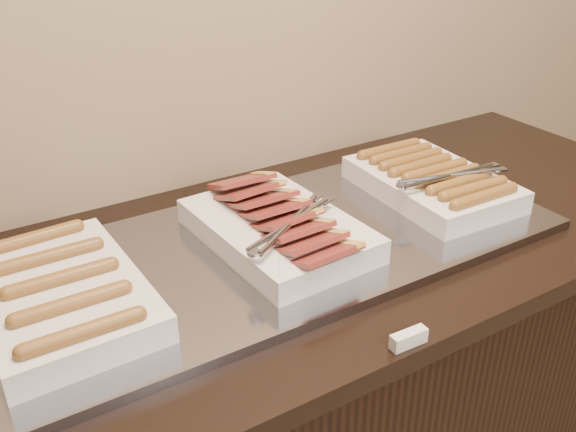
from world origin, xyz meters
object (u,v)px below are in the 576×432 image
object	(u,v)px
dish_center	(279,227)
dish_right	(433,181)
dish_left	(60,294)
counter	(275,418)
warming_tray	(264,250)

from	to	relation	value
dish_center	dish_right	bearing A→B (deg)	-2.81
dish_left	dish_right	distance (m)	0.83
dish_center	dish_right	xyz separation A→B (m)	(0.41, -0.00, 0.00)
counter	warming_tray	xyz separation A→B (m)	(-0.02, 0.00, 0.46)
warming_tray	dish_right	xyz separation A→B (m)	(0.44, -0.00, 0.04)
dish_left	dish_right	size ratio (longest dim) A/B	1.03
counter	dish_left	size ratio (longest dim) A/B	5.37
warming_tray	dish_left	distance (m)	0.39
dish_left	dish_center	world-z (taller)	dish_center
dish_center	dish_right	world-z (taller)	dish_center
dish_left	dish_right	xyz separation A→B (m)	(0.83, -0.00, 0.00)
dish_left	dish_center	distance (m)	0.42
warming_tray	dish_right	world-z (taller)	dish_right
dish_left	dish_right	bearing A→B (deg)	-1.47
warming_tray	dish_left	world-z (taller)	dish_left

